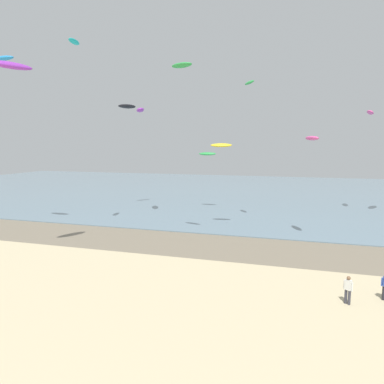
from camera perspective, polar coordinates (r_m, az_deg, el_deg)
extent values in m
cube|color=#7A6D59|center=(32.40, 3.60, -8.93)|extent=(120.00, 7.91, 0.01)
cube|color=slate|center=(70.20, 10.52, 0.06)|extent=(160.00, 70.00, 0.10)
cylinder|color=#232328|center=(24.57, 29.14, -14.40)|extent=(0.16, 0.16, 0.88)
cylinder|color=#2D4CA5|center=(24.31, 28.94, -12.88)|extent=(0.09, 0.09, 0.52)
cylinder|color=#383842|center=(23.12, 24.11, -15.48)|extent=(0.16, 0.16, 0.88)
cylinder|color=#383842|center=(23.02, 24.60, -15.61)|extent=(0.16, 0.16, 0.88)
cube|color=white|center=(22.80, 24.46, -13.83)|extent=(0.42, 0.40, 0.60)
sphere|color=brown|center=(22.65, 24.52, -12.84)|extent=(0.22, 0.22, 0.22)
cylinder|color=white|center=(22.93, 23.92, -13.81)|extent=(0.09, 0.09, 0.52)
cylinder|color=white|center=(22.71, 24.99, -14.08)|extent=(0.09, 0.09, 0.52)
ellipsoid|color=yellow|center=(37.26, 4.87, 7.73)|extent=(2.37, 1.11, 0.57)
ellipsoid|color=#E54C99|center=(34.04, 19.26, 8.41)|extent=(1.63, 2.55, 0.51)
ellipsoid|color=green|center=(39.83, 9.49, 17.44)|extent=(1.66, 2.10, 0.59)
ellipsoid|color=#19B2B7|center=(38.02, -18.95, 22.50)|extent=(1.09, 2.15, 0.44)
ellipsoid|color=#2384D1|center=(41.50, -28.89, 18.82)|extent=(2.97, 1.25, 0.57)
ellipsoid|color=black|center=(50.56, -10.71, 13.77)|extent=(2.36, 2.74, 0.77)
ellipsoid|color=#E54C99|center=(50.97, 27.42, 11.62)|extent=(1.20, 2.75, 0.78)
ellipsoid|color=green|center=(31.77, -1.71, 20.25)|extent=(2.24, 1.37, 0.53)
ellipsoid|color=purple|center=(30.55, -27.85, 18.06)|extent=(2.48, 3.37, 0.82)
ellipsoid|color=green|center=(48.71, 2.56, 6.34)|extent=(2.49, 0.96, 0.58)
ellipsoid|color=purple|center=(43.76, -8.55, 13.27)|extent=(2.10, 3.02, 0.61)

